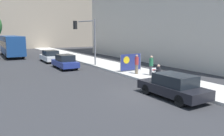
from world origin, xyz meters
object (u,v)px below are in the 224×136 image
Objects in this scene: traffic_light_pole at (87,34)px; city_bus_on_road at (11,45)px; protest_banner at (131,62)px; parked_car_curbside at (173,86)px; seated_protester at (159,72)px; pedestrian_behind at (137,64)px; car_on_road_midblock at (50,56)px; car_on_road_nearest at (65,62)px; jogger_on_sidewalk at (151,65)px.

traffic_light_pole is 17.55m from city_bus_on_road.
parked_car_curbside is at bearing -108.43° from protest_banner.
seated_protester is 0.29× the size of parked_car_curbside.
city_bus_on_road is (-7.98, 21.51, 0.84)m from protest_banner.
pedestrian_behind reaches higher than seated_protester.
traffic_light_pole is (-1.79, 6.46, 2.59)m from pedestrian_behind.
seated_protester is 27.07m from city_bus_on_road.
seated_protester is 0.72× the size of pedestrian_behind.
car_on_road_midblock is at bearing 95.37° from parked_car_curbside.
city_bus_on_road reaches higher than pedestrian_behind.
pedestrian_behind is 13.71m from car_on_road_midblock.
traffic_light_pole is 3.82m from car_on_road_nearest.
pedestrian_behind is (-0.64, 1.22, 0.01)m from jogger_on_sidewalk.
traffic_light_pole reaches higher than city_bus_on_road.
car_on_road_nearest is at bearing 129.58° from protest_banner.
jogger_on_sidewalk is 0.71× the size of protest_banner.
pedestrian_behind is at bearing -104.45° from protest_banner.
car_on_road_nearest is at bearing -72.57° from jogger_on_sidewalk.
traffic_light_pole is 1.22× the size of car_on_road_nearest.
car_on_road_midblock is at bearing 111.05° from protest_banner.
car_on_road_midblock is (-4.76, 14.29, -0.28)m from jogger_on_sidewalk.
protest_banner reaches higher than parked_car_curbside.
car_on_road_nearest is at bearing 98.23° from parked_car_curbside.
car_on_road_nearest reaches higher than parked_car_curbside.
seated_protester is 0.29× the size of car_on_road_midblock.
car_on_road_nearest is (-4.87, 8.20, -0.29)m from jogger_on_sidewalk.
jogger_on_sidewalk is (0.84, 1.87, 0.20)m from seated_protester.
car_on_road_midblock reaches higher than car_on_road_nearest.
pedestrian_behind is at bearing 92.06° from seated_protester.
jogger_on_sidewalk is at bearing -41.68° from pedestrian_behind.
pedestrian_behind is at bearing -71.62° from city_bus_on_road.
pedestrian_behind reaches higher than car_on_road_midblock.
pedestrian_behind is at bearing -72.49° from car_on_road_midblock.
pedestrian_behind is 0.34× the size of traffic_light_pole.
pedestrian_behind is 0.72× the size of protest_banner.
car_on_road_midblock is (-3.92, 16.16, -0.08)m from seated_protester.
pedestrian_behind is 0.15× the size of city_bus_on_road.
jogger_on_sidewalk reaches higher than parked_car_curbside.
traffic_light_pole is at bearing 105.27° from seated_protester.
seated_protester is 10.84m from car_on_road_nearest.
parked_car_curbside is 1.02× the size of car_on_road_midblock.
parked_car_curbside is at bearing -79.73° from city_bus_on_road.
protest_banner is at bearing 88.66° from seated_protester.
traffic_light_pole is 1.18× the size of parked_car_curbside.
traffic_light_pole reaches higher than jogger_on_sidewalk.
jogger_on_sidewalk is 9.54m from car_on_road_nearest.
city_bus_on_road is (-3.49, 9.85, 1.12)m from car_on_road_midblock.
parked_car_curbside reaches higher than seated_protester.
car_on_road_midblock reaches higher than seated_protester.
city_bus_on_road reaches higher than seated_protester.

